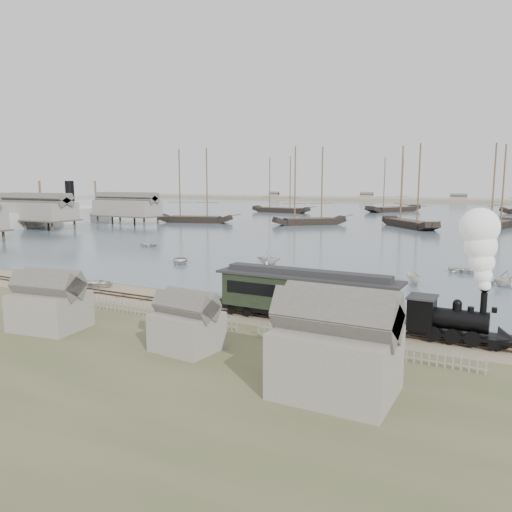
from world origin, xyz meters
The scene contains 26 objects.
ground centered at (0.00, 0.00, 0.00)m, with size 600.00×600.00×0.00m, color gray.
harbor_water centered at (0.00, 170.00, 0.03)m, with size 600.00×336.00×0.06m, color #4E5F6F.
rail_track centered at (0.00, -2.00, 0.04)m, with size 120.00×1.80×0.16m.
picket_fence_west centered at (-6.50, -7.00, 0.00)m, with size 19.00×0.10×1.20m, color gray, non-canonical shape.
picket_fence_east centered at (12.50, -7.50, 0.00)m, with size 15.00×0.10×1.20m, color gray, non-canonical shape.
shed_left centered at (-10.00, -13.00, 0.00)m, with size 5.00×4.00×4.10m, color gray, non-canonical shape.
shed_mid centered at (2.00, -12.00, 0.00)m, with size 4.00×3.50×3.60m, color gray, non-canonical shape.
shed_right centered at (13.00, -14.00, 0.00)m, with size 6.00×5.00×5.10m, color gray, non-canonical shape.
western_wharf centered at (-76.00, 40.00, 4.06)m, with size 36.00×56.00×8.00m, color gray, non-canonical shape.
far_spit centered at (0.00, 250.00, 0.00)m, with size 500.00×20.00×1.80m, color tan.
locomotive centered at (18.48, -2.00, 4.17)m, with size 7.24×2.70×9.03m.
passenger_coach centered at (6.35, -2.00, 2.31)m, with size 15.11×2.91×3.67m.
beached_dinghy centered at (-18.41, -0.11, 0.42)m, with size 4.05×2.89×0.84m, color silver.
steamship centered at (-89.00, 59.31, 5.69)m, with size 51.50×8.58×11.27m, color silver, non-canonical shape.
rowboat_0 centered at (-19.73, 16.30, 0.51)m, with size 4.35×3.11×0.90m, color silver.
rowboat_1 centered at (-8.73, 21.36, 0.94)m, with size 3.34×2.89×1.76m, color silver.
rowboat_2 centered at (11.13, 16.74, 0.70)m, with size 3.31×1.25×1.28m, color silver.
rowboat_3 centered at (15.32, 26.75, 0.44)m, with size 3.72×2.65×0.77m, color silver.
rowboat_4 centered at (19.88, 20.38, 0.93)m, with size 3.31×2.86×1.75m, color silver.
rowboat_6 centered at (-35.41, 28.04, 0.41)m, with size 3.38×2.42×0.70m, color silver.
schooner_0 centered at (-57.58, 73.83, 10.06)m, with size 20.17×4.65×20.00m, color black, non-canonical shape.
schooner_1 centered at (-27.42, 81.86, 10.06)m, with size 19.04×4.39×20.00m, color black, non-canonical shape.
schooner_2 centered at (-3.12, 85.94, 10.06)m, with size 20.58×4.75×20.00m, color black, non-canonical shape.
schooner_3 centered at (15.71, 92.93, 10.06)m, with size 17.83×4.12×20.00m, color black, non-canonical shape.
schooner_6 centered at (-56.15, 125.18, 10.06)m, with size 21.87×5.05×20.00m, color black, non-canonical shape.
schooner_7 centered at (-21.53, 149.82, 10.06)m, with size 24.69×5.70×20.00m, color black, non-canonical shape.
Camera 1 is at (21.10, -37.98, 11.09)m, focal length 35.00 mm.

